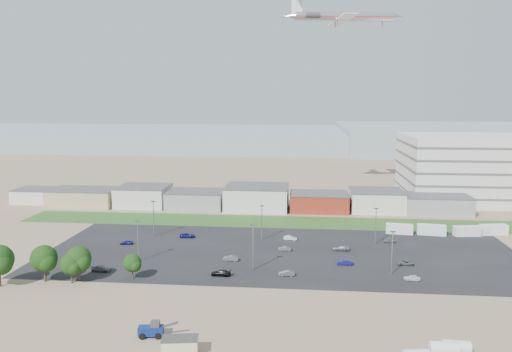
# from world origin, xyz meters

# --- Properties ---
(ground) EXTENTS (700.00, 700.00, 0.00)m
(ground) POSITION_xyz_m (0.00, 0.00, 0.00)
(ground) COLOR #876E56
(ground) RESTS_ON ground
(parking_lot) EXTENTS (120.00, 50.00, 0.01)m
(parking_lot) POSITION_xyz_m (5.00, 20.00, 0.01)
(parking_lot) COLOR black
(parking_lot) RESTS_ON ground
(grass_strip) EXTENTS (160.00, 16.00, 0.02)m
(grass_strip) POSITION_xyz_m (0.00, 52.00, 0.01)
(grass_strip) COLOR #2E541F
(grass_strip) RESTS_ON ground
(hills_backdrop) EXTENTS (700.00, 200.00, 9.00)m
(hills_backdrop) POSITION_xyz_m (40.00, 315.00, 4.50)
(hills_backdrop) COLOR gray
(hills_backdrop) RESTS_ON ground
(building_row) EXTENTS (170.00, 20.00, 8.00)m
(building_row) POSITION_xyz_m (-17.00, 71.00, 4.00)
(building_row) COLOR silver
(building_row) RESTS_ON ground
(parking_garage) EXTENTS (80.00, 40.00, 25.00)m
(parking_garage) POSITION_xyz_m (90.00, 95.00, 12.50)
(parking_garage) COLOR silver
(parking_garage) RESTS_ON ground
(portable_shed) EXTENTS (5.92, 3.67, 2.80)m
(portable_shed) POSITION_xyz_m (-7.88, -33.40, 1.40)
(portable_shed) COLOR beige
(portable_shed) RESTS_ON ground
(telehandler) EXTENTS (6.79, 3.01, 2.73)m
(telehandler) POSITION_xyz_m (-14.11, -28.11, 1.37)
(telehandler) COLOR navy
(telehandler) RESTS_ON ground
(storage_tank_nw) EXTENTS (4.27, 2.20, 2.54)m
(storage_tank_nw) POSITION_xyz_m (32.18, -29.93, 1.27)
(storage_tank_nw) COLOR silver
(storage_tank_nw) RESTS_ON ground
(storage_tank_ne) EXTENTS (4.25, 2.36, 2.46)m
(storage_tank_ne) POSITION_xyz_m (34.21, -29.17, 1.23)
(storage_tank_ne) COLOR silver
(storage_tank_ne) RESTS_ON ground
(box_trailer_a) EXTENTS (7.82, 3.40, 2.84)m
(box_trailer_a) POSITION_xyz_m (38.49, 41.19, 1.42)
(box_trailer_a) COLOR silver
(box_trailer_a) RESTS_ON ground
(box_trailer_b) EXTENTS (8.16, 3.53, 2.96)m
(box_trailer_b) POSITION_xyz_m (47.47, 40.81, 1.48)
(box_trailer_b) COLOR silver
(box_trailer_b) RESTS_ON ground
(box_trailer_c) EXTENTS (7.71, 3.43, 2.79)m
(box_trailer_c) POSITION_xyz_m (57.38, 40.72, 1.40)
(box_trailer_c) COLOR silver
(box_trailer_c) RESTS_ON ground
(box_trailer_d) EXTENTS (8.16, 3.80, 2.94)m
(box_trailer_d) POSITION_xyz_m (65.39, 42.79, 1.47)
(box_trailer_d) COLOR silver
(box_trailer_d) RESTS_ON ground
(tree_left) EXTENTS (6.05, 6.05, 9.07)m
(tree_left) POSITION_xyz_m (-44.43, -5.69, 4.54)
(tree_left) COLOR black
(tree_left) RESTS_ON ground
(tree_mid) EXTENTS (4.85, 4.85, 7.28)m
(tree_mid) POSITION_xyz_m (-38.34, -5.92, 3.64)
(tree_mid) COLOR black
(tree_mid) RESTS_ON ground
(tree_right) EXTENTS (5.77, 5.77, 8.66)m
(tree_right) POSITION_xyz_m (-37.30, -4.46, 4.33)
(tree_right) COLOR black
(tree_right) RESTS_ON ground
(tree_near) EXTENTS (4.19, 4.19, 6.29)m
(tree_near) POSITION_xyz_m (-26.30, -2.17, 3.14)
(tree_near) COLOR black
(tree_near) RESTS_ON ground
(lightpole_front_l) EXTENTS (1.18, 0.49, 10.03)m
(lightpole_front_l) POSITION_xyz_m (-28.93, 9.59, 5.02)
(lightpole_front_l) COLOR slate
(lightpole_front_l) RESTS_ON ground
(lightpole_front_m) EXTENTS (1.25, 0.52, 10.66)m
(lightpole_front_m) POSITION_xyz_m (-0.72, 6.03, 5.33)
(lightpole_front_m) COLOR slate
(lightpole_front_m) RESTS_ON ground
(lightpole_front_r) EXTENTS (1.17, 0.49, 9.93)m
(lightpole_front_r) POSITION_xyz_m (30.33, 6.09, 4.96)
(lightpole_front_r) COLOR slate
(lightpole_front_r) RESTS_ON ground
(lightpole_back_l) EXTENTS (1.20, 0.50, 10.22)m
(lightpole_back_l) POSITION_xyz_m (-31.89, 31.82, 5.11)
(lightpole_back_l) COLOR slate
(lightpole_back_l) RESTS_ON ground
(lightpole_back_m) EXTENTS (1.15, 0.48, 9.77)m
(lightpole_back_m) POSITION_xyz_m (-0.84, 30.84, 4.89)
(lightpole_back_m) COLOR slate
(lightpole_back_m) RESTS_ON ground
(lightpole_back_r) EXTENTS (1.17, 0.49, 9.96)m
(lightpole_back_r) POSITION_xyz_m (29.99, 29.60, 4.98)
(lightpole_back_r) COLOR slate
(lightpole_back_r) RESTS_ON ground
(airliner) EXTENTS (50.48, 38.01, 13.70)m
(airliner) POSITION_xyz_m (25.23, 96.90, 70.00)
(airliner) COLOR silver
(parked_car_0) EXTENTS (3.89, 1.80, 1.08)m
(parked_car_0) POSITION_xyz_m (34.73, 12.91, 0.54)
(parked_car_0) COLOR #595B5E
(parked_car_0) RESTS_ON ground
(parked_car_1) EXTENTS (3.88, 1.39, 1.28)m
(parked_car_1) POSITION_xyz_m (20.48, 11.61, 0.64)
(parked_car_1) COLOR navy
(parked_car_1) RESTS_ON ground
(parked_car_2) EXTENTS (3.65, 1.78, 1.20)m
(parked_car_2) POSITION_xyz_m (34.14, 2.56, 0.60)
(parked_car_2) COLOR silver
(parked_car_2) RESTS_ON ground
(parked_car_3) EXTENTS (4.56, 2.12, 1.29)m
(parked_car_3) POSITION_xyz_m (-7.47, 1.48, 0.64)
(parked_car_3) COLOR black
(parked_car_3) RESTS_ON ground
(parked_car_4) EXTENTS (3.94, 1.59, 1.27)m
(parked_car_4) POSITION_xyz_m (-6.81, 12.02, 0.64)
(parked_car_4) COLOR #595B5E
(parked_car_4) RESTS_ON ground
(parked_car_5) EXTENTS (3.53, 1.79, 1.15)m
(parked_car_5) POSITION_xyz_m (-36.79, 22.81, 0.58)
(parked_car_5) COLOR navy
(parked_car_5) RESTS_ON ground
(parked_car_7) EXTENTS (3.44, 1.26, 1.13)m
(parked_car_7) POSITION_xyz_m (5.90, 21.37, 0.56)
(parked_car_7) COLOR #595B5E
(parked_car_7) RESTS_ON ground
(parked_car_8) EXTENTS (3.58, 1.72, 1.18)m
(parked_car_8) POSITION_xyz_m (34.22, 31.43, 0.59)
(parked_car_8) COLOR #A5A5AA
(parked_car_8) RESTS_ON ground
(parked_car_9) EXTENTS (4.49, 2.29, 1.21)m
(parked_car_9) POSITION_xyz_m (-22.05, 31.12, 0.61)
(parked_car_9) COLOR navy
(parked_car_9) RESTS_ON ground
(parked_car_10) EXTENTS (4.51, 1.95, 1.29)m
(parked_car_10) POSITION_xyz_m (-35.01, 1.64, 0.65)
(parked_car_10) COLOR #595B5E
(parked_car_10) RESTS_ON ground
(parked_car_11) EXTENTS (3.82, 1.63, 1.22)m
(parked_car_11) POSITION_xyz_m (7.09, 31.46, 0.61)
(parked_car_11) COLOR silver
(parked_car_11) RESTS_ON ground
(parked_car_12) EXTENTS (4.47, 2.12, 1.26)m
(parked_car_12) POSITION_xyz_m (20.29, 22.90, 0.63)
(parked_car_12) COLOR #A5A5AA
(parked_car_12) RESTS_ON ground
(parked_car_13) EXTENTS (3.66, 1.52, 1.18)m
(parked_car_13) POSITION_xyz_m (7.06, 2.82, 0.59)
(parked_car_13) COLOR #A5A5AA
(parked_car_13) RESTS_ON ground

